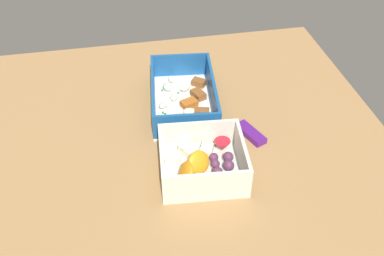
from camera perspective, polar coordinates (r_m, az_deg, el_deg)
The scene contains 4 objects.
table_surface at distance 84.08cm, azimuth -0.87°, elevation -2.61°, with size 80.00×80.00×2.00cm, color #9E7547.
pasta_container at distance 91.45cm, azimuth -1.11°, elevation 3.91°, with size 22.99×15.25×5.97cm.
fruit_bowl at distance 76.73cm, azimuth 1.38°, elevation -4.55°, with size 14.58×15.76×6.34cm.
candy_bar at distance 85.47cm, azimuth 7.67°, elevation -0.73°, with size 7.00×2.40×1.20cm, color #51197A.
Camera 1 is at (60.17, -10.28, 58.83)cm, focal length 40.86 mm.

